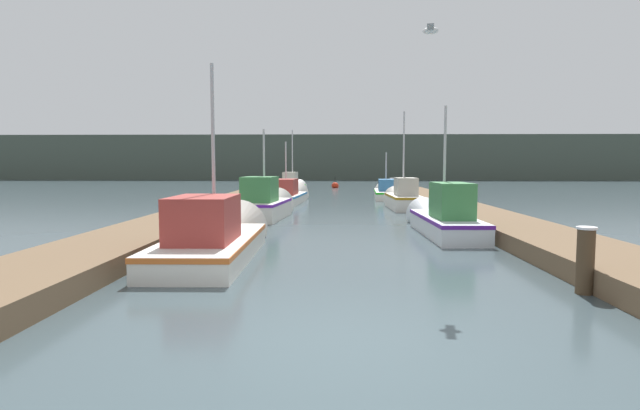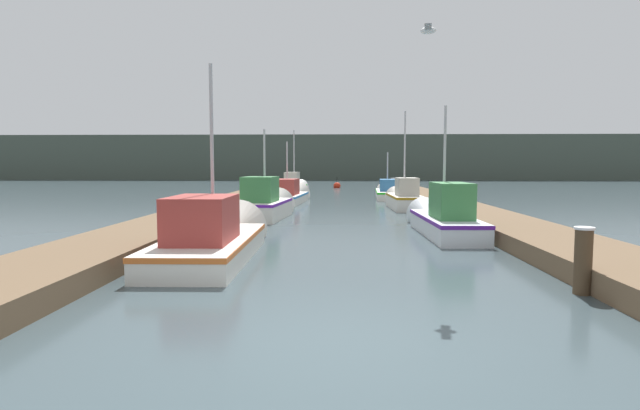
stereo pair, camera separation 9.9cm
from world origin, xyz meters
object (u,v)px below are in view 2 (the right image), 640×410
Objects in this scene: fishing_boat_2 at (266,204)px; fishing_boat_3 at (404,198)px; fishing_boat_1 at (442,217)px; fishing_boat_4 at (289,195)px; mooring_piling_1 at (206,214)px; mooring_piling_3 at (583,260)px; fishing_boat_0 at (216,236)px; mooring_piling_2 at (219,211)px; seagull_lead at (428,30)px; mooring_piling_0 at (394,186)px; fishing_boat_6 at (295,187)px; channel_buoy at (337,186)px; fishing_boat_5 at (387,192)px.

fishing_boat_3 is (6.01, 4.49, -0.05)m from fishing_boat_2.
fishing_boat_1 is 0.92× the size of fishing_boat_4.
mooring_piling_1 is 10.78m from mooring_piling_3.
fishing_boat_0 is at bearing -86.10° from fishing_boat_4.
seagull_lead reaches higher than mooring_piling_2.
fishing_boat_4 is 10.05m from mooring_piling_0.
mooring_piling_2 is at bearing 132.58° from mooring_piling_3.
fishing_boat_4 is at bearing 94.70° from fishing_boat_2.
mooring_piling_0 is at bearing 67.95° from mooring_piling_1.
fishing_boat_2 is 0.75× the size of fishing_boat_4.
fishing_boat_6 is 10.82× the size of seagull_lead.
mooring_piling_3 reaches higher than mooring_piling_2.
channel_buoy is (-3.18, 20.09, -0.31)m from fishing_boat_3.
fishing_boat_6 is at bearing 104.28° from mooring_piling_3.
mooring_piling_1 is (-1.27, -4.24, 0.04)m from fishing_boat_2.
fishing_boat_0 is 0.93× the size of fishing_boat_5.
fishing_boat_4 is 6.28× the size of mooring_piling_2.
fishing_boat_1 is 28.97m from channel_buoy.
mooring_piling_0 is 1.02× the size of mooring_piling_3.
fishing_boat_1 is 10.18× the size of seagull_lead.
fishing_boat_1 is at bearing 96.21° from mooring_piling_3.
channel_buoy is at bearing 85.01° from fishing_boat_4.
mooring_piling_2 is 27.50m from channel_buoy.
fishing_boat_2 is 8.21m from fishing_boat_4.
fishing_boat_3 is at bearing -94.06° from mooring_piling_0.
fishing_boat_1 is 5.01× the size of mooring_piling_1.
fishing_boat_6 reaches higher than mooring_piling_3.
mooring_piling_0 is 2.01× the size of seagull_lead.
mooring_piling_0 is at bearing 73.26° from fishing_boat_0.
fishing_boat_0 is at bearing -71.84° from mooring_piling_1.
fishing_boat_3 is (6.04, 12.51, 0.05)m from fishing_boat_0.
fishing_boat_4 is 0.97× the size of fishing_boat_5.
mooring_piling_0 reaches higher than mooring_piling_2.
fishing_boat_4 is (-5.89, 3.72, -0.09)m from fishing_boat_3.
fishing_boat_1 is 7.29m from mooring_piling_1.
fishing_boat_6 is 18.82m from mooring_piling_2.
fishing_boat_6 is 7.04m from mooring_piling_0.
mooring_piling_1 is (-8.08, -19.95, 0.01)m from mooring_piling_0.
mooring_piling_3 is (6.80, -11.38, 0.02)m from fishing_boat_2.
fishing_boat_1 reaches higher than mooring_piling_1.
mooring_piling_1 reaches higher than channel_buoy.
mooring_piling_3 is (6.68, -19.59, 0.16)m from fishing_boat_4.
mooring_piling_0 is (6.81, 15.71, 0.03)m from fishing_boat_2.
fishing_boat_2 is (-6.02, 4.22, 0.05)m from fishing_boat_1.
fishing_boat_5 is 17.63m from mooring_piling_1.
fishing_boat_1 is at bearing -86.31° from fishing_boat_5.
mooring_piling_0 is at bearing 81.23° from fishing_boat_5.
mooring_piling_0 is (0.79, 19.93, 0.08)m from fishing_boat_1.
fishing_boat_2 is at bearing 64.49° from mooring_piling_2.
fishing_boat_6 is (-6.22, 11.69, -0.03)m from fishing_boat_3.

